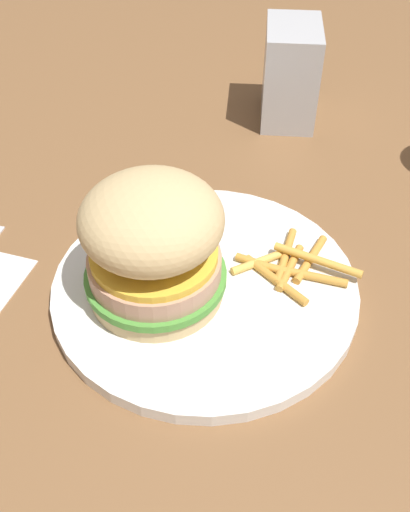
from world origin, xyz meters
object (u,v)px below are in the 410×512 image
object	(u,v)px
plate	(205,287)
sandwich	(153,243)
napkin_dispenser	(290,73)
fries_pile	(290,265)

from	to	relation	value
plate	sandwich	world-z (taller)	sandwich
plate	napkin_dispenser	world-z (taller)	napkin_dispenser
sandwich	fries_pile	bearing A→B (deg)	-146.62
plate	napkin_dispenser	bearing A→B (deg)	-88.14
napkin_dispenser	plate	bearing A→B (deg)	166.28
fries_pile	napkin_dispenser	size ratio (longest dim) A/B	0.98
sandwich	napkin_dispenser	size ratio (longest dim) A/B	1.04
fries_pile	napkin_dispenser	distance (m)	0.28
fries_pile	sandwich	bearing A→B (deg)	33.38
sandwich	napkin_dispenser	xyz separation A→B (m)	(-0.02, -0.33, -0.01)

